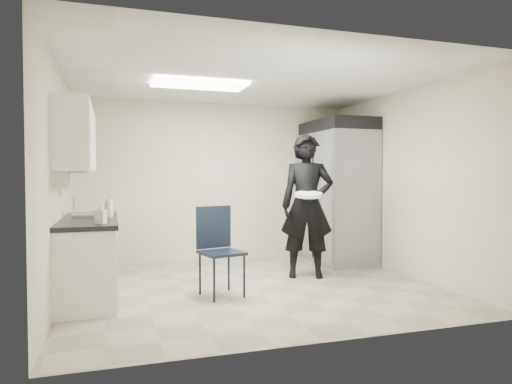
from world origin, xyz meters
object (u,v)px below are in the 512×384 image
object	(u,v)px
commercial_fridge	(337,197)
folding_chair	(222,253)
lower_counter	(89,259)
man_tuxedo	(307,206)

from	to	relation	value
commercial_fridge	folding_chair	size ratio (longest dim) A/B	2.08
lower_counter	man_tuxedo	size ratio (longest dim) A/B	0.96
commercial_fridge	lower_counter	bearing A→B (deg)	-164.12
lower_counter	commercial_fridge	size ratio (longest dim) A/B	0.90
lower_counter	man_tuxedo	xyz separation A→B (m)	(2.83, 0.14, 0.56)
commercial_fridge	folding_chair	world-z (taller)	commercial_fridge
lower_counter	man_tuxedo	world-z (taller)	man_tuxedo
lower_counter	folding_chair	distance (m)	1.55
folding_chair	man_tuxedo	xyz separation A→B (m)	(1.36, 0.63, 0.48)
lower_counter	commercial_fridge	bearing A→B (deg)	15.88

